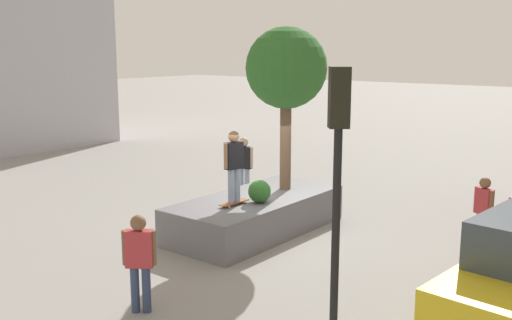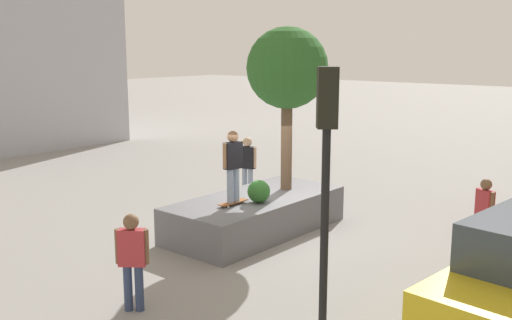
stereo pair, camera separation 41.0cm
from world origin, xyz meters
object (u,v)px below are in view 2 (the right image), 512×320
at_px(traffic_light_corner, 326,160).
at_px(bystander_watching, 247,162).
at_px(plaza_tree, 287,70).
at_px(skateboard, 233,203).
at_px(pedestrian_crossing, 484,209).
at_px(passerby_with_bag, 132,255).
at_px(skateboarder, 233,161).
at_px(planter_ledge, 256,214).

relative_size(traffic_light_corner, bystander_watching, 2.32).
distance_m(plaza_tree, skateboard, 3.56).
relative_size(skateboard, pedestrian_crossing, 0.51).
bearing_deg(passerby_with_bag, bystander_watching, -152.81).
height_order(bystander_watching, pedestrian_crossing, bystander_watching).
relative_size(plaza_tree, traffic_light_corner, 0.98).
height_order(traffic_light_corner, pedestrian_crossing, traffic_light_corner).
distance_m(skateboard, pedestrian_crossing, 5.55).
xyz_separation_m(skateboarder, traffic_light_corner, (2.75, 4.28, 0.96)).
height_order(skateboarder, passerby_with_bag, skateboarder).
bearing_deg(traffic_light_corner, passerby_with_bag, -71.94).
bearing_deg(skateboard, passerby_with_bag, 16.95).
distance_m(planter_ledge, skateboarder, 1.71).
bearing_deg(pedestrian_crossing, plaza_tree, -75.63).
xyz_separation_m(skateboard, skateboarder, (-0.00, 0.00, 0.96)).
distance_m(plaza_tree, bystander_watching, 4.08).
relative_size(planter_ledge, pedestrian_crossing, 2.88).
relative_size(plaza_tree, skateboarder, 2.48).
distance_m(planter_ledge, plaza_tree, 3.60).
bearing_deg(planter_ledge, bystander_watching, -135.75).
xyz_separation_m(skateboarder, bystander_watching, (-3.44, -2.56, -0.85)).
distance_m(traffic_light_corner, bystander_watching, 9.40).
height_order(skateboarder, pedestrian_crossing, skateboarder).
bearing_deg(bystander_watching, pedestrian_crossing, 87.79).
relative_size(skateboarder, bystander_watching, 0.91).
xyz_separation_m(skateboard, passerby_with_bag, (3.77, 1.15, 0.05)).
height_order(skateboarder, traffic_light_corner, traffic_light_corner).
height_order(skateboard, pedestrian_crossing, pedestrian_crossing).
height_order(skateboard, passerby_with_bag, passerby_with_bag).
distance_m(skateboard, skateboarder, 0.96).
distance_m(planter_ledge, traffic_light_corner, 6.18).
relative_size(skateboarder, traffic_light_corner, 0.39).
bearing_deg(skateboarder, pedestrian_crossing, 124.81).
bearing_deg(skateboarder, passerby_with_bag, 16.95).
bearing_deg(planter_ledge, skateboarder, 5.44).
distance_m(plaza_tree, skateboarder, 2.82).
distance_m(passerby_with_bag, pedestrian_crossing, 7.73).
height_order(planter_ledge, traffic_light_corner, traffic_light_corner).
relative_size(planter_ledge, bystander_watching, 2.57).
bearing_deg(pedestrian_crossing, planter_ledge, -64.04).
bearing_deg(traffic_light_corner, skateboarder, -122.68).
xyz_separation_m(skateboard, pedestrian_crossing, (-3.17, 4.56, -0.01)).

